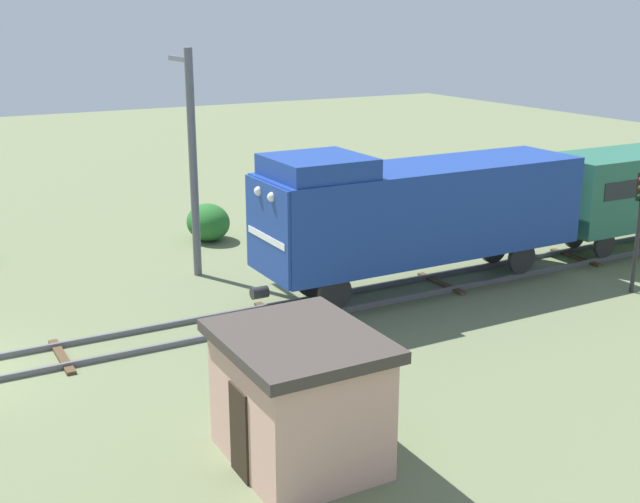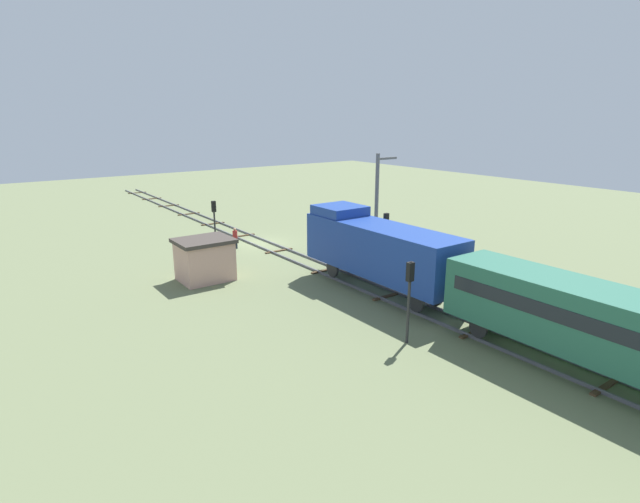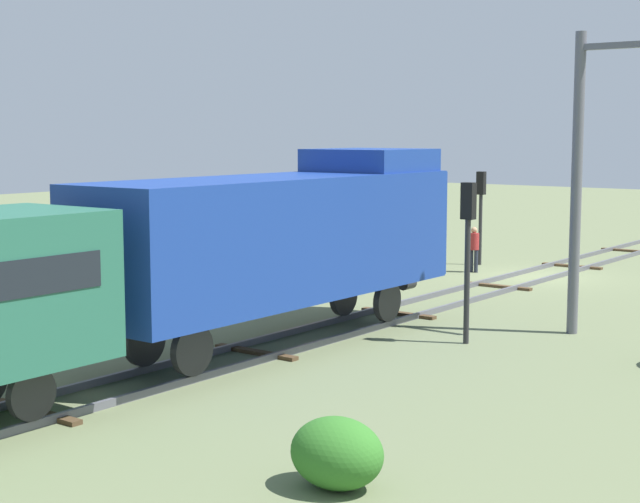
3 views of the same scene
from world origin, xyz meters
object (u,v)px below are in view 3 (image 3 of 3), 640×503
at_px(locomotive, 284,233).
at_px(catenary_mast, 579,175).
at_px(worker_near_track, 474,246).
at_px(traffic_signal_near, 481,200).
at_px(relay_hut, 266,240).
at_px(traffic_signal_mid, 468,232).

xyz_separation_m(locomotive, catenary_mast, (-5.06, -5.70, 1.33)).
distance_m(worker_near_track, catenary_mast, 11.67).
height_order(worker_near_track, catenary_mast, catenary_mast).
distance_m(traffic_signal_near, catenary_mast, 13.40).
bearing_deg(locomotive, worker_near_track, -80.36).
relative_size(traffic_signal_near, worker_near_track, 2.16).
bearing_deg(relay_hut, traffic_signal_mid, 154.35).
bearing_deg(catenary_mast, relay_hut, -11.15).
bearing_deg(worker_near_track, traffic_signal_near, -63.57).
relative_size(locomotive, traffic_signal_mid, 2.91).
xyz_separation_m(traffic_signal_near, catenary_mast, (-8.26, 10.43, 1.53)).
distance_m(locomotive, catenary_mast, 7.74).
xyz_separation_m(worker_near_track, catenary_mast, (-7.46, 8.42, 3.11)).
distance_m(traffic_signal_mid, worker_near_track, 12.72).
height_order(traffic_signal_mid, catenary_mast, catenary_mast).
bearing_deg(locomotive, relay_hut, -47.48).
bearing_deg(traffic_signal_mid, traffic_signal_near, -63.41).
relative_size(locomotive, traffic_signal_near, 3.16).
height_order(traffic_signal_mid, worker_near_track, traffic_signal_mid).
xyz_separation_m(locomotive, worker_near_track, (2.40, -14.12, -1.78)).
xyz_separation_m(locomotive, traffic_signal_near, (3.20, -16.13, -0.20)).
distance_m(worker_near_track, relay_hut, 7.84).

